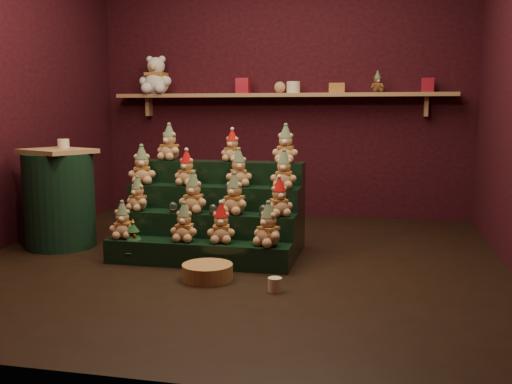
% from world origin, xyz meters
% --- Properties ---
extents(ground, '(4.00, 4.00, 0.00)m').
position_xyz_m(ground, '(0.00, 0.00, 0.00)').
color(ground, black).
rests_on(ground, ground).
extents(back_wall, '(4.00, 0.10, 2.80)m').
position_xyz_m(back_wall, '(0.00, 2.05, 1.40)').
color(back_wall, black).
rests_on(back_wall, ground).
extents(front_wall, '(4.00, 0.10, 2.80)m').
position_xyz_m(front_wall, '(0.00, -2.05, 1.40)').
color(front_wall, black).
rests_on(front_wall, ground).
extents(back_shelf, '(3.60, 0.26, 0.24)m').
position_xyz_m(back_shelf, '(0.00, 1.87, 1.29)').
color(back_shelf, tan).
rests_on(back_shelf, ground).
extents(riser_tier_front, '(1.40, 0.22, 0.18)m').
position_xyz_m(riser_tier_front, '(-0.24, -0.21, 0.09)').
color(riser_tier_front, black).
rests_on(riser_tier_front, ground).
extents(riser_tier_midfront, '(1.40, 0.22, 0.36)m').
position_xyz_m(riser_tier_midfront, '(-0.24, 0.01, 0.18)').
color(riser_tier_midfront, black).
rests_on(riser_tier_midfront, ground).
extents(riser_tier_midback, '(1.40, 0.22, 0.54)m').
position_xyz_m(riser_tier_midback, '(-0.24, 0.23, 0.27)').
color(riser_tier_midback, black).
rests_on(riser_tier_midback, ground).
extents(riser_tier_back, '(1.40, 0.22, 0.72)m').
position_xyz_m(riser_tier_back, '(-0.24, 0.45, 0.36)').
color(riser_tier_back, black).
rests_on(riser_tier_back, ground).
extents(teddy_0, '(0.24, 0.22, 0.27)m').
position_xyz_m(teddy_0, '(-0.83, -0.22, 0.32)').
color(teddy_0, tan).
rests_on(teddy_0, riser_tier_front).
extents(teddy_1, '(0.21, 0.19, 0.28)m').
position_xyz_m(teddy_1, '(-0.34, -0.21, 0.32)').
color(teddy_1, tan).
rests_on(teddy_1, riser_tier_front).
extents(teddy_2, '(0.24, 0.22, 0.29)m').
position_xyz_m(teddy_2, '(-0.06, -0.19, 0.32)').
color(teddy_2, tan).
rests_on(teddy_2, riser_tier_front).
extents(teddy_3, '(0.29, 0.28, 0.31)m').
position_xyz_m(teddy_3, '(0.30, -0.22, 0.33)').
color(teddy_3, tan).
rests_on(teddy_3, riser_tier_front).
extents(teddy_4, '(0.23, 0.22, 0.26)m').
position_xyz_m(teddy_4, '(-0.79, -0.01, 0.49)').
color(teddy_4, tan).
rests_on(teddy_4, riser_tier_midfront).
extents(teddy_5, '(0.22, 0.20, 0.31)m').
position_xyz_m(teddy_5, '(-0.34, -0.00, 0.51)').
color(teddy_5, tan).
rests_on(teddy_5, riser_tier_midfront).
extents(teddy_6, '(0.26, 0.24, 0.31)m').
position_xyz_m(teddy_6, '(-0.01, -0.00, 0.51)').
color(teddy_6, tan).
rests_on(teddy_6, riser_tier_midfront).
extents(teddy_7, '(0.26, 0.25, 0.28)m').
position_xyz_m(teddy_7, '(0.33, -0.01, 0.50)').
color(teddy_7, tan).
rests_on(teddy_7, riser_tier_midfront).
extents(teddy_8, '(0.28, 0.26, 0.31)m').
position_xyz_m(teddy_8, '(-0.85, 0.21, 0.69)').
color(teddy_8, tan).
rests_on(teddy_8, riser_tier_midback).
extents(teddy_9, '(0.22, 0.20, 0.27)m').
position_xyz_m(teddy_9, '(-0.46, 0.22, 0.68)').
color(teddy_9, tan).
rests_on(teddy_9, riser_tier_midback).
extents(teddy_10, '(0.26, 0.25, 0.29)m').
position_xyz_m(teddy_10, '(-0.04, 0.24, 0.69)').
color(teddy_10, tan).
rests_on(teddy_10, riser_tier_midback).
extents(teddy_11, '(0.21, 0.19, 0.29)m').
position_xyz_m(teddy_11, '(0.33, 0.21, 0.68)').
color(teddy_11, tan).
rests_on(teddy_11, riser_tier_midback).
extents(teddy_12, '(0.26, 0.24, 0.30)m').
position_xyz_m(teddy_12, '(-0.70, 0.45, 0.87)').
color(teddy_12, tan).
rests_on(teddy_12, riser_tier_back).
extents(teddy_13, '(0.21, 0.20, 0.26)m').
position_xyz_m(teddy_13, '(-0.14, 0.44, 0.85)').
color(teddy_13, tan).
rests_on(teddy_13, riser_tier_back).
extents(teddy_14, '(0.22, 0.20, 0.30)m').
position_xyz_m(teddy_14, '(0.31, 0.43, 0.87)').
color(teddy_14, tan).
rests_on(teddy_14, riser_tier_back).
extents(snow_globe_a, '(0.06, 0.06, 0.08)m').
position_xyz_m(snow_globe_a, '(-0.48, -0.05, 0.40)').
color(snow_globe_a, black).
rests_on(snow_globe_a, riser_tier_midfront).
extents(snow_globe_b, '(0.06, 0.06, 0.08)m').
position_xyz_m(snow_globe_b, '(-0.16, -0.05, 0.40)').
color(snow_globe_b, black).
rests_on(snow_globe_b, riser_tier_midfront).
extents(snow_globe_c, '(0.07, 0.07, 0.09)m').
position_xyz_m(snow_globe_c, '(0.23, -0.05, 0.40)').
color(snow_globe_c, black).
rests_on(snow_globe_c, riser_tier_midfront).
extents(side_table, '(0.68, 0.63, 0.83)m').
position_xyz_m(side_table, '(-1.55, 0.11, 0.41)').
color(side_table, tan).
rests_on(side_table, ground).
extents(table_ornament, '(0.10, 0.10, 0.08)m').
position_xyz_m(table_ornament, '(-1.55, 0.21, 0.86)').
color(table_ornament, '#EDE6C3').
rests_on(table_ornament, side_table).
extents(mini_christmas_tree, '(0.20, 0.20, 0.34)m').
position_xyz_m(mini_christmas_tree, '(-0.74, -0.23, 0.16)').
color(mini_christmas_tree, '#442918').
rests_on(mini_christmas_tree, ground).
extents(mug_left, '(0.09, 0.09, 0.09)m').
position_xyz_m(mug_left, '(-0.10, -0.56, 0.05)').
color(mug_left, beige).
rests_on(mug_left, ground).
extents(mug_right, '(0.09, 0.09, 0.09)m').
position_xyz_m(mug_right, '(0.43, -0.70, 0.04)').
color(mug_right, beige).
rests_on(mug_right, ground).
extents(wicker_basket, '(0.42, 0.42, 0.11)m').
position_xyz_m(wicker_basket, '(-0.06, -0.54, 0.05)').
color(wicker_basket, '#AA8144').
rests_on(wicker_basket, ground).
extents(white_bear, '(0.37, 0.33, 0.52)m').
position_xyz_m(white_bear, '(-1.36, 1.84, 1.58)').
color(white_bear, white).
rests_on(white_bear, back_shelf).
extents(brown_bear, '(0.18, 0.17, 0.20)m').
position_xyz_m(brown_bear, '(1.01, 1.84, 1.42)').
color(brown_bear, '#54371C').
rests_on(brown_bear, back_shelf).
extents(gift_tin_red_a, '(0.14, 0.14, 0.16)m').
position_xyz_m(gift_tin_red_a, '(-0.39, 1.85, 1.40)').
color(gift_tin_red_a, '#A4192D').
rests_on(gift_tin_red_a, back_shelf).
extents(gift_tin_cream, '(0.14, 0.14, 0.12)m').
position_xyz_m(gift_tin_cream, '(0.15, 1.85, 1.38)').
color(gift_tin_cream, '#EDE6C3').
rests_on(gift_tin_cream, back_shelf).
extents(gift_tin_red_b, '(0.12, 0.12, 0.14)m').
position_xyz_m(gift_tin_red_b, '(1.50, 1.85, 1.39)').
color(gift_tin_red_b, '#A4192D').
rests_on(gift_tin_red_b, back_shelf).
extents(shelf_plush_ball, '(0.12, 0.12, 0.12)m').
position_xyz_m(shelf_plush_ball, '(0.01, 1.85, 1.38)').
color(shelf_plush_ball, tan).
rests_on(shelf_plush_ball, back_shelf).
extents(scarf_gift_box, '(0.16, 0.10, 0.10)m').
position_xyz_m(scarf_gift_box, '(0.61, 1.85, 1.37)').
color(scarf_gift_box, '#DE571F').
rests_on(scarf_gift_box, back_shelf).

